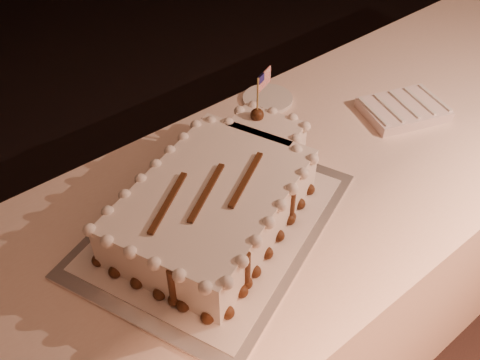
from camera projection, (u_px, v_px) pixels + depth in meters
banquet_table at (319, 247)px, 1.70m from camera, size 2.40×0.80×0.75m
cake_board at (214, 223)px, 1.26m from camera, size 0.75×0.66×0.01m
doily at (214, 222)px, 1.26m from camera, size 0.67×0.60×0.00m
sheet_cake at (220, 196)px, 1.24m from camera, size 0.62×0.47×0.23m
napkin_stack at (403, 109)px, 1.58m from camera, size 0.27×0.24×0.04m
side_plate at (268, 99)px, 1.64m from camera, size 0.15×0.15×0.01m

